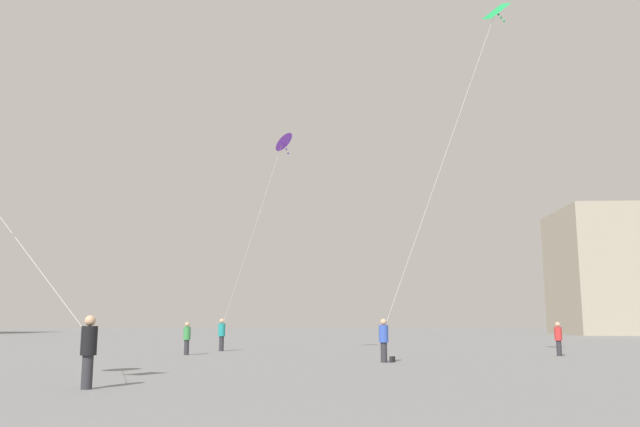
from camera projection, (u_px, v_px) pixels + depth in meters
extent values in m
cylinder|color=#2D2D33|center=(384.00, 352.00, 26.50)|extent=(0.26, 0.26, 0.81)
cylinder|color=#3351B7|center=(384.00, 334.00, 26.63)|extent=(0.39, 0.39, 0.71)
sphere|color=tan|center=(383.00, 322.00, 26.71)|extent=(0.26, 0.26, 0.26)
cylinder|color=#2D2D33|center=(87.00, 372.00, 16.15)|extent=(0.27, 0.27, 0.84)
cylinder|color=black|center=(89.00, 341.00, 16.28)|extent=(0.40, 0.40, 0.73)
sphere|color=tan|center=(90.00, 321.00, 16.36)|extent=(0.27, 0.27, 0.27)
cylinder|color=#2D2D33|center=(221.00, 344.00, 36.35)|extent=(0.27, 0.27, 0.83)
cylinder|color=teal|center=(222.00, 330.00, 36.48)|extent=(0.40, 0.40, 0.72)
sphere|color=tan|center=(222.00, 321.00, 36.56)|extent=(0.27, 0.27, 0.27)
cylinder|color=#2D2D33|center=(187.00, 347.00, 32.16)|extent=(0.24, 0.24, 0.75)
cylinder|color=#388C47|center=(187.00, 333.00, 32.27)|extent=(0.36, 0.36, 0.65)
sphere|color=tan|center=(187.00, 324.00, 32.34)|extent=(0.24, 0.24, 0.24)
cylinder|color=#2D2D33|center=(559.00, 348.00, 31.27)|extent=(0.24, 0.24, 0.74)
cylinder|color=red|center=(558.00, 334.00, 31.38)|extent=(0.36, 0.36, 0.65)
sphere|color=tan|center=(558.00, 325.00, 31.46)|extent=(0.24, 0.24, 0.24)
cone|color=purple|center=(283.00, 141.00, 36.15)|extent=(1.28, 1.49, 1.05)
sphere|color=purple|center=(285.00, 145.00, 36.22)|extent=(0.10, 0.10, 0.10)
sphere|color=purple|center=(286.00, 149.00, 36.29)|extent=(0.10, 0.10, 0.10)
sphere|color=purple|center=(288.00, 153.00, 36.35)|extent=(0.10, 0.10, 0.10)
cylinder|color=silver|center=(252.00, 235.00, 36.32)|extent=(3.61, 1.98, 10.41)
pyramid|color=green|center=(495.00, 11.00, 28.96)|extent=(1.19, 1.40, 0.70)
sphere|color=green|center=(498.00, 15.00, 28.82)|extent=(0.10, 0.10, 0.10)
sphere|color=green|center=(501.00, 18.00, 28.68)|extent=(0.10, 0.10, 0.10)
sphere|color=green|center=(504.00, 21.00, 28.53)|extent=(0.10, 0.10, 0.10)
cylinder|color=silver|center=(442.00, 164.00, 27.81)|extent=(5.32, 0.19, 14.21)
cylinder|color=silver|center=(24.00, 249.00, 17.00)|extent=(4.00, 0.53, 4.55)
cube|color=#A39984|center=(614.00, 272.00, 80.91)|extent=(13.56, 14.22, 15.64)
cube|color=black|center=(392.00, 359.00, 26.54)|extent=(0.26, 0.35, 0.24)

